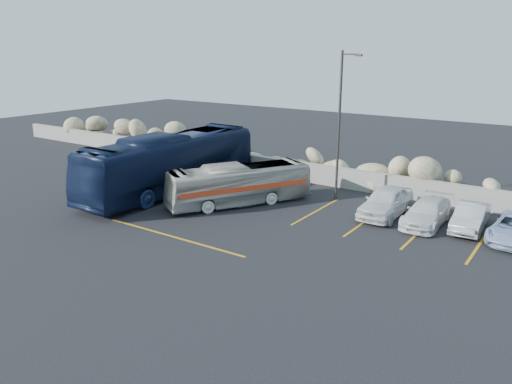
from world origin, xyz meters
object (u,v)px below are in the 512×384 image
Objects in this scene: car_a at (386,202)px; car_b at (470,217)px; car_c at (427,213)px; tour_coach at (171,163)px; lamppost at (340,122)px; vintage_bus at (239,184)px.

car_b is at bearing 4.77° from car_a.
car_a is 1.05× the size of car_c.
car_c is at bearing 10.97° from tour_coach.
car_c is (14.03, 2.65, -1.11)m from tour_coach.
tour_coach is at bearing -155.96° from lamppost.
vintage_bus is 4.80m from tour_coach.
vintage_bus reaches higher than car_a.
tour_coach is 2.86× the size of car_a.
car_b is at bearing 45.29° from vintage_bus.
tour_coach is at bearing -147.00° from vintage_bus.
lamppost is 1.97× the size of car_c.
vintage_bus is 0.65× the size of tour_coach.
car_a is at bearing 50.64° from vintage_bus.
lamppost is at bearing 170.94° from car_b.
vintage_bus is at bearing 2.58° from tour_coach.
car_c is (-1.86, -0.44, -0.01)m from car_b.
vintage_bus is at bearing -159.50° from car_a.
tour_coach reaches higher than car_a.
vintage_bus is 1.94× the size of car_c.
car_a is (11.94, 2.80, -0.97)m from tour_coach.
car_b is 0.90× the size of car_c.
car_a is at bearing -178.36° from car_b.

